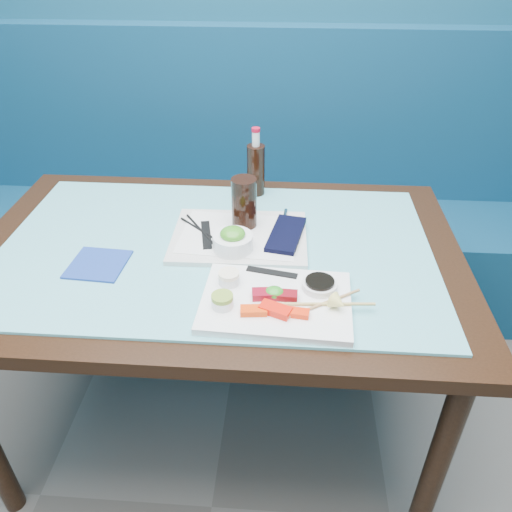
# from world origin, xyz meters

# --- Properties ---
(booth_bench) EXTENTS (3.00, 0.56, 1.17)m
(booth_bench) POSITION_xyz_m (0.00, 2.29, 0.37)
(booth_bench) COLOR navy
(booth_bench) RESTS_ON ground
(dining_table) EXTENTS (1.40, 0.90, 0.75)m
(dining_table) POSITION_xyz_m (0.00, 1.45, 0.67)
(dining_table) COLOR black
(dining_table) RESTS_ON ground
(glass_top) EXTENTS (1.22, 0.76, 0.01)m
(glass_top) POSITION_xyz_m (0.00, 1.45, 0.75)
(glass_top) COLOR #60B7C1
(glass_top) RESTS_ON dining_table
(sashimi_plate) EXTENTS (0.37, 0.27, 0.02)m
(sashimi_plate) POSITION_xyz_m (0.18, 1.21, 0.77)
(sashimi_plate) COLOR white
(sashimi_plate) RESTS_ON glass_top
(salmon_left) EXTENTS (0.06, 0.04, 0.02)m
(salmon_left) POSITION_xyz_m (0.13, 1.15, 0.78)
(salmon_left) COLOR #F33D09
(salmon_left) RESTS_ON sashimi_plate
(salmon_mid) EXTENTS (0.08, 0.06, 0.02)m
(salmon_mid) POSITION_xyz_m (0.18, 1.16, 0.79)
(salmon_mid) COLOR red
(salmon_mid) RESTS_ON sashimi_plate
(salmon_right) EXTENTS (0.06, 0.03, 0.01)m
(salmon_right) POSITION_xyz_m (0.23, 1.15, 0.78)
(salmon_right) COLOR #FF2D0A
(salmon_right) RESTS_ON sashimi_plate
(tuna_left) EXTENTS (0.06, 0.04, 0.02)m
(tuna_left) POSITION_xyz_m (0.15, 1.21, 0.79)
(tuna_left) COLOR maroon
(tuna_left) RESTS_ON sashimi_plate
(tuna_right) EXTENTS (0.05, 0.03, 0.02)m
(tuna_right) POSITION_xyz_m (0.21, 1.21, 0.78)
(tuna_right) COLOR maroon
(tuna_right) RESTS_ON sashimi_plate
(seaweed_garnish) EXTENTS (0.06, 0.05, 0.03)m
(seaweed_garnish) POSITION_xyz_m (0.18, 1.22, 0.79)
(seaweed_garnish) COLOR #2C9221
(seaweed_garnish) RESTS_ON sashimi_plate
(ramekin_wasabi) EXTENTS (0.06, 0.06, 0.02)m
(ramekin_wasabi) POSITION_xyz_m (0.06, 1.17, 0.79)
(ramekin_wasabi) COLOR white
(ramekin_wasabi) RESTS_ON sashimi_plate
(wasabi_fill) EXTENTS (0.06, 0.06, 0.01)m
(wasabi_fill) POSITION_xyz_m (0.06, 1.17, 0.80)
(wasabi_fill) COLOR olive
(wasabi_fill) RESTS_ON ramekin_wasabi
(ramekin_ginger) EXTENTS (0.06, 0.06, 0.02)m
(ramekin_ginger) POSITION_xyz_m (0.06, 1.26, 0.79)
(ramekin_ginger) COLOR white
(ramekin_ginger) RESTS_ON sashimi_plate
(ginger_fill) EXTENTS (0.06, 0.06, 0.01)m
(ginger_fill) POSITION_xyz_m (0.06, 1.26, 0.80)
(ginger_fill) COLOR #FCECCF
(ginger_fill) RESTS_ON ramekin_ginger
(soy_dish) EXTENTS (0.10, 0.10, 0.02)m
(soy_dish) POSITION_xyz_m (0.29, 1.26, 0.79)
(soy_dish) COLOR white
(soy_dish) RESTS_ON sashimi_plate
(soy_fill) EXTENTS (0.09, 0.09, 0.01)m
(soy_fill) POSITION_xyz_m (0.29, 1.26, 0.80)
(soy_fill) COLOR black
(soy_fill) RESTS_ON soy_dish
(lemon_wedge) EXTENTS (0.05, 0.05, 0.04)m
(lemon_wedge) POSITION_xyz_m (0.33, 1.18, 0.80)
(lemon_wedge) COLOR #FFED78
(lemon_wedge) RESTS_ON sashimi_plate
(chopstick_sleeve) EXTENTS (0.13, 0.05, 0.00)m
(chopstick_sleeve) POSITION_xyz_m (0.17, 1.31, 0.78)
(chopstick_sleeve) COLOR black
(chopstick_sleeve) RESTS_ON sashimi_plate
(wooden_chopstick_a) EXTENTS (0.19, 0.12, 0.01)m
(wooden_chopstick_a) POSITION_xyz_m (0.29, 1.19, 0.78)
(wooden_chopstick_a) COLOR #A67B4E
(wooden_chopstick_a) RESTS_ON sashimi_plate
(wooden_chopstick_b) EXTENTS (0.23, 0.02, 0.01)m
(wooden_chopstick_b) POSITION_xyz_m (0.30, 1.19, 0.78)
(wooden_chopstick_b) COLOR tan
(wooden_chopstick_b) RESTS_ON sashimi_plate
(serving_tray) EXTENTS (0.39, 0.30, 0.01)m
(serving_tray) POSITION_xyz_m (0.06, 1.50, 0.77)
(serving_tray) COLOR silver
(serving_tray) RESTS_ON glass_top
(paper_placemat) EXTENTS (0.35, 0.26, 0.00)m
(paper_placemat) POSITION_xyz_m (0.06, 1.50, 0.77)
(paper_placemat) COLOR white
(paper_placemat) RESTS_ON serving_tray
(seaweed_bowl) EXTENTS (0.14, 0.14, 0.04)m
(seaweed_bowl) POSITION_xyz_m (0.05, 1.42, 0.79)
(seaweed_bowl) COLOR white
(seaweed_bowl) RESTS_ON serving_tray
(seaweed_salad) EXTENTS (0.08, 0.08, 0.03)m
(seaweed_salad) POSITION_xyz_m (0.05, 1.42, 0.82)
(seaweed_salad) COLOR #3C9121
(seaweed_salad) RESTS_ON seaweed_bowl
(cola_glass) EXTENTS (0.08, 0.08, 0.15)m
(cola_glass) POSITION_xyz_m (0.07, 1.55, 0.85)
(cola_glass) COLOR black
(cola_glass) RESTS_ON serving_tray
(navy_pouch) EXTENTS (0.12, 0.21, 0.02)m
(navy_pouch) POSITION_xyz_m (0.20, 1.50, 0.78)
(navy_pouch) COLOR black
(navy_pouch) RESTS_ON serving_tray
(fork) EXTENTS (0.02, 0.09, 0.01)m
(fork) POSITION_xyz_m (0.19, 1.60, 0.78)
(fork) COLOR silver
(fork) RESTS_ON serving_tray
(black_chopstick_a) EXTENTS (0.15, 0.22, 0.01)m
(black_chopstick_a) POSITION_xyz_m (-0.03, 1.49, 0.78)
(black_chopstick_a) COLOR black
(black_chopstick_a) RESTS_ON serving_tray
(black_chopstick_b) EXTENTS (0.19, 0.18, 0.01)m
(black_chopstick_b) POSITION_xyz_m (-0.03, 1.49, 0.78)
(black_chopstick_b) COLOR black
(black_chopstick_b) RESTS_ON serving_tray
(tray_sleeve) EXTENTS (0.06, 0.16, 0.00)m
(tray_sleeve) POSITION_xyz_m (-0.03, 1.49, 0.77)
(tray_sleeve) COLOR black
(tray_sleeve) RESTS_ON serving_tray
(cola_bottle_body) EXTENTS (0.07, 0.07, 0.17)m
(cola_bottle_body) POSITION_xyz_m (0.09, 1.79, 0.84)
(cola_bottle_body) COLOR black
(cola_bottle_body) RESTS_ON glass_top
(cola_bottle_neck) EXTENTS (0.03, 0.03, 0.05)m
(cola_bottle_neck) POSITION_xyz_m (0.09, 1.79, 0.95)
(cola_bottle_neck) COLOR white
(cola_bottle_neck) RESTS_ON cola_bottle_body
(cola_bottle_cap) EXTENTS (0.04, 0.04, 0.01)m
(cola_bottle_cap) POSITION_xyz_m (0.09, 1.79, 0.98)
(cola_bottle_cap) COLOR red
(cola_bottle_cap) RESTS_ON cola_bottle_neck
(blue_napkin) EXTENTS (0.16, 0.16, 0.01)m
(blue_napkin) POSITION_xyz_m (-0.30, 1.34, 0.76)
(blue_napkin) COLOR navy
(blue_napkin) RESTS_ON glass_top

